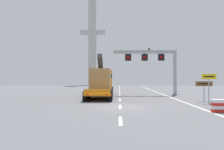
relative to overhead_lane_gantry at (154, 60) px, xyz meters
The scene contains 9 objects.
ground 15.64m from the overhead_lane_gantry, 109.13° to the right, with size 112.00×112.00×0.00m, color #5B5B60.
lane_markings 10.23m from the overhead_lane_gantry, 125.06° to the left, with size 0.20×56.95×0.01m.
edge_line_right 5.69m from the overhead_lane_gantry, 55.02° to the right, with size 0.20×63.00×0.01m, color silver.
overhead_lane_gantry is the anchor object (origin of this frame).
heavy_haul_truck_orange 8.51m from the overhead_lane_gantry, 161.85° to the right, with size 3.21×14.10×5.30m.
exit_sign_yellow 11.80m from the overhead_lane_gantry, 71.70° to the right, with size 1.41×0.15×2.83m.
tourist_info_sign_brown 10.38m from the overhead_lane_gantry, 66.85° to the right, with size 1.75×0.15×2.08m.
crash_barrier_striped 17.35m from the overhead_lane_gantry, 83.30° to the right, with size 1.03×0.56×0.90m.
bridge_pylon_distant 48.66m from the overhead_lane_gantry, 108.02° to the left, with size 9.00×2.00×30.44m.
Camera 1 is at (-0.30, -18.37, 2.41)m, focal length 34.96 mm.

